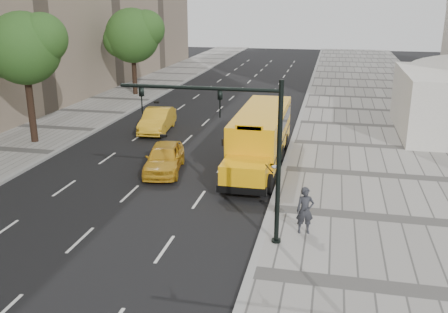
% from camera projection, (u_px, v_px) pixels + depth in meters
% --- Properties ---
extents(ground, '(140.00, 140.00, 0.00)m').
position_uv_depth(ground, '(180.00, 163.00, 28.77)').
color(ground, black).
rests_on(ground, ground).
extents(sidewalk_museum, '(12.00, 140.00, 0.15)m').
position_uv_depth(sidewalk_museum, '(397.00, 177.00, 26.31)').
color(sidewalk_museum, gray).
rests_on(sidewalk_museum, ground).
extents(sidewalk_far, '(6.00, 140.00, 0.15)m').
position_uv_depth(sidewalk_far, '(10.00, 150.00, 30.99)').
color(sidewalk_far, gray).
rests_on(sidewalk_far, ground).
extents(curb_museum, '(0.30, 140.00, 0.15)m').
position_uv_depth(curb_museum, '(284.00, 169.00, 27.53)').
color(curb_museum, gray).
rests_on(curb_museum, ground).
extents(curb_far, '(0.30, 140.00, 0.15)m').
position_uv_depth(curb_far, '(54.00, 153.00, 30.38)').
color(curb_far, gray).
rests_on(curb_far, ground).
extents(tree_b, '(5.07, 4.51, 8.39)m').
position_uv_depth(tree_b, '(25.00, 48.00, 30.84)').
color(tree_b, black).
rests_on(tree_b, ground).
extents(tree_c, '(5.75, 5.12, 8.29)m').
position_uv_depth(tree_c, '(133.00, 35.00, 47.17)').
color(tree_c, black).
rests_on(tree_c, ground).
extents(school_bus, '(2.96, 11.56, 3.19)m').
position_uv_depth(school_bus, '(261.00, 132.00, 28.58)').
color(school_bus, '#FFAF0C').
rests_on(school_bus, ground).
extents(taxi_near, '(2.63, 4.88, 1.58)m').
position_uv_depth(taxi_near, '(164.00, 158.00, 27.19)').
color(taxi_near, gold).
rests_on(taxi_near, ground).
extents(taxi_far, '(2.24, 5.12, 1.64)m').
position_uv_depth(taxi_far, '(157.00, 120.00, 35.46)').
color(taxi_far, gold).
rests_on(taxi_far, ground).
extents(pedestrian, '(0.78, 0.60, 1.91)m').
position_uv_depth(pedestrian, '(305.00, 210.00, 19.68)').
color(pedestrian, '#292A30').
rests_on(pedestrian, sidewalk_museum).
extents(traffic_signal, '(6.18, 0.36, 6.40)m').
position_uv_depth(traffic_signal, '(241.00, 141.00, 18.30)').
color(traffic_signal, black).
rests_on(traffic_signal, ground).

